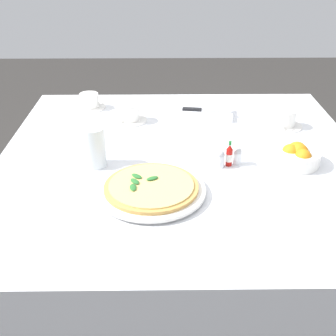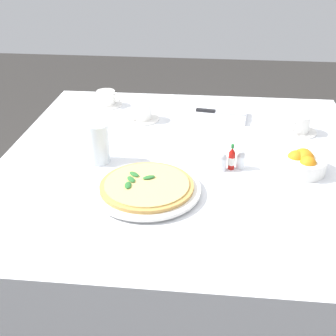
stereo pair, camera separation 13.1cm
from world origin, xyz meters
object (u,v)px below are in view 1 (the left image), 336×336
at_px(pizza_plate, 151,191).
at_px(water_glass_right_edge, 94,149).
at_px(napkin_folded, 204,113).
at_px(coffee_cup_near_left, 129,113).
at_px(hot_sauce_bottle, 229,156).
at_px(coffee_cup_far_left, 90,102).
at_px(pizza, 151,186).
at_px(coffee_cup_center_back, 285,119).
at_px(dinner_knife, 205,110).
at_px(citrus_bowl, 296,155).
at_px(pepper_shaker, 220,160).
at_px(salt_shaker, 237,157).

xyz_separation_m(pizza_plate, water_glass_right_edge, (-0.18, 0.17, 0.05)).
bearing_deg(napkin_folded, water_glass_right_edge, -126.31).
relative_size(coffee_cup_near_left, hot_sauce_bottle, 1.57).
bearing_deg(water_glass_right_edge, coffee_cup_far_left, 100.20).
height_order(pizza_plate, water_glass_right_edge, water_glass_right_edge).
xyz_separation_m(pizza, coffee_cup_center_back, (0.48, 0.46, 0.00)).
xyz_separation_m(pizza, water_glass_right_edge, (-0.18, 0.17, 0.03)).
distance_m(coffee_cup_center_back, dinner_knife, 0.31).
bearing_deg(citrus_bowl, dinner_knife, 122.38).
relative_size(pizza_plate, citrus_bowl, 2.01).
bearing_deg(water_glass_right_edge, napkin_folded, 47.12).
bearing_deg(water_glass_right_edge, coffee_cup_center_back, 23.64).
height_order(pizza_plate, pepper_shaker, pepper_shaker).
bearing_deg(hot_sauce_bottle, water_glass_right_edge, 179.16).
bearing_deg(salt_shaker, dinner_knife, 99.70).
bearing_deg(coffee_cup_near_left, coffee_cup_far_left, 140.97).
distance_m(dinner_knife, hot_sauce_bottle, 0.41).
bearing_deg(water_glass_right_edge, pepper_shaker, -2.38).
height_order(coffee_cup_center_back, citrus_bowl, citrus_bowl).
bearing_deg(pizza_plate, coffee_cup_near_left, 100.23).
xyz_separation_m(pizza, napkin_folded, (0.20, 0.57, -0.01)).
xyz_separation_m(coffee_cup_near_left, pepper_shaker, (0.30, -0.37, -0.01)).
bearing_deg(hot_sauce_bottle, citrus_bowl, 2.78).
height_order(coffee_cup_far_left, dinner_knife, coffee_cup_far_left).
distance_m(coffee_cup_near_left, hot_sauce_bottle, 0.49).
xyz_separation_m(dinner_knife, hot_sauce_bottle, (0.04, -0.41, 0.01)).
height_order(napkin_folded, salt_shaker, salt_shaker).
relative_size(water_glass_right_edge, pepper_shaker, 2.26).
bearing_deg(pizza, hot_sauce_bottle, 34.64).
height_order(pizza, napkin_folded, pizza).
xyz_separation_m(coffee_cup_near_left, dinner_knife, (0.29, 0.05, -0.01)).
relative_size(pizza_plate, coffee_cup_near_left, 2.32).
height_order(napkin_folded, pepper_shaker, pepper_shaker).
xyz_separation_m(pizza, salt_shaker, (0.27, 0.17, 0.00)).
distance_m(pizza_plate, citrus_bowl, 0.48).
bearing_deg(pepper_shaker, hot_sauce_bottle, 19.65).
bearing_deg(coffee_cup_center_back, pepper_shaker, -131.99).
xyz_separation_m(pizza, coffee_cup_near_left, (-0.09, 0.52, 0.01)).
distance_m(dinner_knife, salt_shaker, 0.40).
bearing_deg(coffee_cup_near_left, water_glass_right_edge, -103.31).
xyz_separation_m(coffee_cup_far_left, dinner_knife, (0.46, -0.09, -0.00)).
xyz_separation_m(coffee_cup_near_left, salt_shaker, (0.36, -0.35, -0.01)).
bearing_deg(coffee_cup_center_back, coffee_cup_far_left, 165.02).
bearing_deg(pizza, citrus_bowl, 21.24).
bearing_deg(pizza_plate, coffee_cup_center_back, 43.54).
bearing_deg(water_glass_right_edge, salt_shaker, 0.51).
bearing_deg(citrus_bowl, hot_sauce_bottle, -177.22).
height_order(pizza_plate, dinner_knife, dinner_knife).
bearing_deg(coffee_cup_center_back, coffee_cup_near_left, 173.90).
xyz_separation_m(water_glass_right_edge, dinner_knife, (0.37, 0.40, -0.03)).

